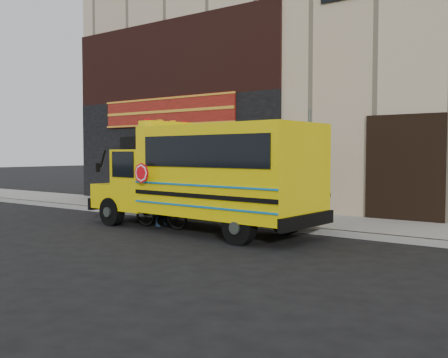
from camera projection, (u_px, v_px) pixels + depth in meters
ground at (169, 238)px, 12.10m from camera, size 120.00×120.00×0.00m
curb at (231, 223)px, 14.20m from camera, size 40.00×0.20×0.15m
sidewalk at (259, 217)px, 15.42m from camera, size 40.00×3.00×0.15m
building at (341, 53)px, 20.27m from camera, size 20.00×10.70×12.00m
school_bus at (209, 174)px, 12.92m from camera, size 7.04×2.67×2.92m
sign_pole at (309, 165)px, 12.87m from camera, size 0.07×0.28×3.19m
bicycle at (161, 208)px, 13.59m from camera, size 1.89×0.55×1.13m
cyclist at (162, 198)px, 13.63m from camera, size 0.40×0.61×1.66m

